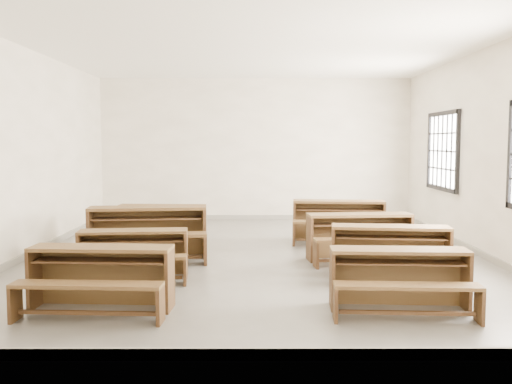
{
  "coord_description": "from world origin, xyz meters",
  "views": [
    {
      "loc": [
        -0.02,
        -8.73,
        1.76
      ],
      "look_at": [
        0.0,
        0.0,
        1.0
      ],
      "focal_mm": 40.0,
      "sensor_mm": 36.0,
      "label": 1
    }
  ],
  "objects_px": {
    "desk_set_0": "(100,273)",
    "desk_set_3": "(161,222)",
    "desk_set_1": "(133,250)",
    "desk_set_5": "(391,248)",
    "desk_set_2": "(147,229)",
    "desk_set_4": "(400,275)",
    "desk_set_6": "(360,233)",
    "desk_set_7": "(339,218)"
  },
  "relations": [
    {
      "from": "desk_set_0",
      "to": "desk_set_5",
      "type": "bearing_deg",
      "value": 25.66
    },
    {
      "from": "desk_set_5",
      "to": "desk_set_6",
      "type": "distance_m",
      "value": 1.15
    },
    {
      "from": "desk_set_0",
      "to": "desk_set_3",
      "type": "bearing_deg",
      "value": 93.14
    },
    {
      "from": "desk_set_0",
      "to": "desk_set_2",
      "type": "relative_size",
      "value": 0.83
    },
    {
      "from": "desk_set_1",
      "to": "desk_set_2",
      "type": "relative_size",
      "value": 0.79
    },
    {
      "from": "desk_set_2",
      "to": "desk_set_7",
      "type": "height_order",
      "value": "desk_set_2"
    },
    {
      "from": "desk_set_6",
      "to": "desk_set_4",
      "type": "bearing_deg",
      "value": -96.79
    },
    {
      "from": "desk_set_3",
      "to": "desk_set_1",
      "type": "bearing_deg",
      "value": -86.08
    },
    {
      "from": "desk_set_4",
      "to": "desk_set_5",
      "type": "distance_m",
      "value": 1.43
    },
    {
      "from": "desk_set_3",
      "to": "desk_set_4",
      "type": "distance_m",
      "value": 5.01
    },
    {
      "from": "desk_set_0",
      "to": "desk_set_2",
      "type": "distance_m",
      "value": 2.65
    },
    {
      "from": "desk_set_3",
      "to": "desk_set_4",
      "type": "bearing_deg",
      "value": -48.21
    },
    {
      "from": "desk_set_4",
      "to": "desk_set_5",
      "type": "height_order",
      "value": "desk_set_5"
    },
    {
      "from": "desk_set_1",
      "to": "desk_set_4",
      "type": "xyz_separation_m",
      "value": [
        3.1,
        -1.42,
        0.01
      ]
    },
    {
      "from": "desk_set_4",
      "to": "desk_set_2",
      "type": "bearing_deg",
      "value": 143.1
    },
    {
      "from": "desk_set_0",
      "to": "desk_set_7",
      "type": "xyz_separation_m",
      "value": [
        3.12,
        4.17,
        0.03
      ]
    },
    {
      "from": "desk_set_1",
      "to": "desk_set_5",
      "type": "height_order",
      "value": "desk_set_5"
    },
    {
      "from": "desk_set_0",
      "to": "desk_set_5",
      "type": "distance_m",
      "value": 3.66
    },
    {
      "from": "desk_set_6",
      "to": "desk_set_5",
      "type": "bearing_deg",
      "value": -86.23
    },
    {
      "from": "desk_set_0",
      "to": "desk_set_7",
      "type": "relative_size",
      "value": 0.91
    },
    {
      "from": "desk_set_0",
      "to": "desk_set_5",
      "type": "xyz_separation_m",
      "value": [
        3.38,
        1.4,
        0.01
      ]
    },
    {
      "from": "desk_set_3",
      "to": "desk_set_6",
      "type": "xyz_separation_m",
      "value": [
        3.19,
        -1.37,
        0.01
      ]
    },
    {
      "from": "desk_set_4",
      "to": "desk_set_3",
      "type": "bearing_deg",
      "value": 132.09
    },
    {
      "from": "desk_set_1",
      "to": "desk_set_2",
      "type": "height_order",
      "value": "desk_set_2"
    },
    {
      "from": "desk_set_0",
      "to": "desk_set_7",
      "type": "height_order",
      "value": "desk_set_7"
    },
    {
      "from": "desk_set_1",
      "to": "desk_set_3",
      "type": "distance_m",
      "value": 2.49
    },
    {
      "from": "desk_set_1",
      "to": "desk_set_5",
      "type": "distance_m",
      "value": 3.34
    },
    {
      "from": "desk_set_4",
      "to": "desk_set_5",
      "type": "bearing_deg",
      "value": 83.68
    },
    {
      "from": "desk_set_1",
      "to": "desk_set_2",
      "type": "bearing_deg",
      "value": 86.81
    },
    {
      "from": "desk_set_3",
      "to": "desk_set_7",
      "type": "height_order",
      "value": "desk_set_7"
    },
    {
      "from": "desk_set_7",
      "to": "desk_set_2",
      "type": "bearing_deg",
      "value": -149.01
    },
    {
      "from": "desk_set_0",
      "to": "desk_set_1",
      "type": "xyz_separation_m",
      "value": [
        0.04,
        1.4,
        -0.02
      ]
    },
    {
      "from": "desk_set_1",
      "to": "desk_set_4",
      "type": "height_order",
      "value": "desk_set_4"
    },
    {
      "from": "desk_set_2",
      "to": "desk_set_5",
      "type": "bearing_deg",
      "value": -26.69
    },
    {
      "from": "desk_set_5",
      "to": "desk_set_4",
      "type": "bearing_deg",
      "value": -93.02
    },
    {
      "from": "desk_set_6",
      "to": "desk_set_7",
      "type": "distance_m",
      "value": 1.64
    },
    {
      "from": "desk_set_1",
      "to": "desk_set_3",
      "type": "xyz_separation_m",
      "value": [
        -0.04,
        2.49,
        0.03
      ]
    },
    {
      "from": "desk_set_4",
      "to": "desk_set_7",
      "type": "xyz_separation_m",
      "value": [
        -0.02,
        4.18,
        0.05
      ]
    },
    {
      "from": "desk_set_1",
      "to": "desk_set_6",
      "type": "distance_m",
      "value": 3.35
    },
    {
      "from": "desk_set_1",
      "to": "desk_set_2",
      "type": "distance_m",
      "value": 1.25
    },
    {
      "from": "desk_set_0",
      "to": "desk_set_4",
      "type": "bearing_deg",
      "value": 2.98
    },
    {
      "from": "desk_set_7",
      "to": "desk_set_5",
      "type": "bearing_deg",
      "value": -79.58
    }
  ]
}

